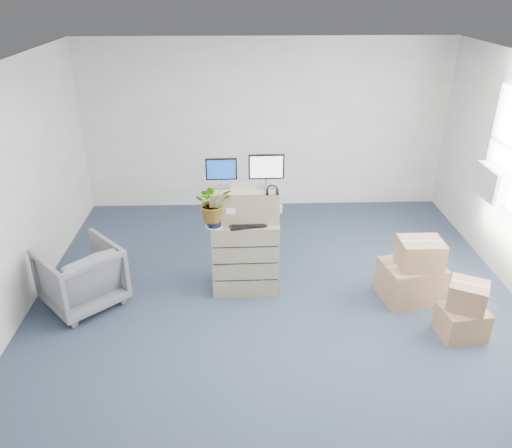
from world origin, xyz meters
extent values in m
plane|color=#263346|center=(0.00, 0.00, 0.00)|extent=(7.00, 7.00, 0.00)
cube|color=#B9B6B0|center=(0.00, 3.51, 1.40)|extent=(6.00, 0.02, 2.80)
cube|color=silver|center=(2.87, 1.40, 1.20)|extent=(0.24, 0.60, 0.40)
cube|color=gray|center=(-0.38, 0.88, 0.48)|extent=(0.82, 0.51, 0.95)
cube|color=gray|center=(-0.38, 0.93, 1.16)|extent=(0.82, 0.42, 0.41)
cube|color=#99999E|center=(-0.65, 0.95, 1.37)|extent=(0.20, 0.14, 0.01)
cylinder|color=#99999E|center=(-0.65, 0.95, 1.42)|extent=(0.03, 0.03, 0.09)
cube|color=black|center=(-0.65, 0.95, 1.59)|extent=(0.37, 0.04, 0.26)
cube|color=navy|center=(-0.65, 0.94, 1.59)|extent=(0.33, 0.01, 0.23)
cube|color=#99999E|center=(-0.12, 0.93, 1.37)|extent=(0.22, 0.16, 0.01)
cylinder|color=#99999E|center=(-0.12, 0.93, 1.43)|extent=(0.04, 0.04, 0.10)
cube|color=black|center=(-0.12, 0.93, 1.63)|extent=(0.42, 0.04, 0.30)
cube|color=white|center=(-0.12, 0.91, 1.63)|extent=(0.38, 0.01, 0.26)
torus|color=black|center=(-0.06, 0.74, 1.40)|extent=(0.14, 0.02, 0.14)
cube|color=black|center=(-0.35, 0.74, 0.96)|extent=(0.46, 0.26, 0.02)
ellipsoid|color=silver|center=(-0.04, 0.81, 0.97)|extent=(0.08, 0.06, 0.03)
cylinder|color=#97999F|center=(-0.32, 0.97, 1.07)|extent=(0.06, 0.06, 0.23)
cube|color=silver|center=(-0.40, 0.88, 0.96)|extent=(0.05, 0.05, 0.02)
cube|color=black|center=(-0.40, 0.88, 1.02)|extent=(0.06, 0.04, 0.10)
cube|color=black|center=(-0.07, 1.01, 0.98)|extent=(0.20, 0.17, 0.05)
cube|color=#3D93D2|center=(-0.02, 1.01, 1.04)|extent=(0.20, 0.11, 0.07)
cylinder|color=#ABC59F|center=(-0.74, 0.72, 0.96)|extent=(0.20, 0.20, 0.01)
cylinder|color=black|center=(-0.74, 0.72, 1.03)|extent=(0.17, 0.17, 0.13)
imported|color=#17521B|center=(-0.74, 0.72, 1.22)|extent=(0.52, 0.56, 0.37)
imported|color=slate|center=(-2.36, 0.59, 0.43)|extent=(1.14, 1.13, 0.85)
cube|color=#A0704D|center=(1.65, 0.57, 0.24)|extent=(0.79, 0.66, 0.48)
cube|color=#A0704D|center=(2.00, -0.17, 0.18)|extent=(0.53, 0.45, 0.35)
cube|color=#A0704D|center=(1.69, 0.52, 0.66)|extent=(0.50, 0.40, 0.35)
cube|color=#A0704D|center=(2.02, -0.14, 0.50)|extent=(0.51, 0.49, 0.30)
camera|label=1|loc=(-0.43, -4.55, 3.61)|focal=35.00mm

